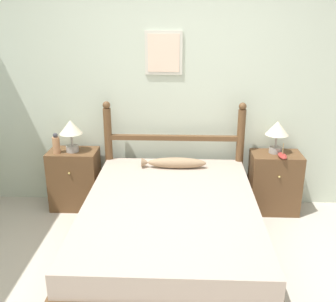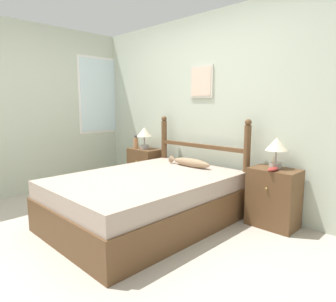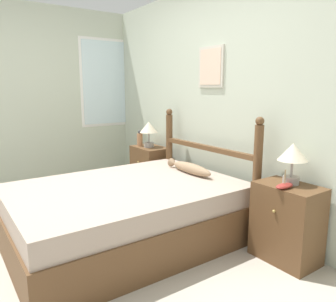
{
  "view_description": "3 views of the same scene",
  "coord_description": "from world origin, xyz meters",
  "px_view_note": "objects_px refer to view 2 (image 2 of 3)",
  "views": [
    {
      "loc": [
        0.17,
        -2.39,
        2.05
      ],
      "look_at": [
        0.02,
        1.0,
        0.84
      ],
      "focal_mm": 42.0,
      "sensor_mm": 36.0,
      "label": 1
    },
    {
      "loc": [
        2.55,
        -1.6,
        1.35
      ],
      "look_at": [
        0.11,
        0.88,
        0.81
      ],
      "focal_mm": 32.0,
      "sensor_mm": 36.0,
      "label": 2
    },
    {
      "loc": [
        2.67,
        -0.78,
        1.43
      ],
      "look_at": [
        0.08,
        1.03,
        0.82
      ],
      "focal_mm": 35.0,
      "sensor_mm": 36.0,
      "label": 3
    }
  ],
  "objects_px": {
    "fish_pillow": "(190,162)",
    "table_lamp_right": "(276,147)",
    "bed": "(146,200)",
    "nightstand_left": "(145,169)",
    "model_boat": "(273,169)",
    "bottle": "(136,142)",
    "table_lamp_left": "(144,134)",
    "nightstand_right": "(273,198)"
  },
  "relations": [
    {
      "from": "nightstand_right",
      "to": "table_lamp_left",
      "type": "height_order",
      "value": "table_lamp_left"
    },
    {
      "from": "nightstand_left",
      "to": "model_boat",
      "type": "bearing_deg",
      "value": -2.89
    },
    {
      "from": "nightstand_right",
      "to": "model_boat",
      "type": "distance_m",
      "value": 0.37
    },
    {
      "from": "bed",
      "to": "table_lamp_right",
      "type": "relative_size",
      "value": 6.04
    },
    {
      "from": "table_lamp_right",
      "to": "fish_pillow",
      "type": "distance_m",
      "value": 1.11
    },
    {
      "from": "nightstand_left",
      "to": "model_boat",
      "type": "relative_size",
      "value": 3.5
    },
    {
      "from": "nightstand_right",
      "to": "table_lamp_right",
      "type": "relative_size",
      "value": 1.92
    },
    {
      "from": "table_lamp_left",
      "to": "fish_pillow",
      "type": "distance_m",
      "value": 1.13
    },
    {
      "from": "nightstand_right",
      "to": "table_lamp_right",
      "type": "height_order",
      "value": "table_lamp_right"
    },
    {
      "from": "bed",
      "to": "nightstand_left",
      "type": "distance_m",
      "value": 1.43
    },
    {
      "from": "bed",
      "to": "model_boat",
      "type": "relative_size",
      "value": 11.02
    },
    {
      "from": "bottle",
      "to": "bed",
      "type": "bearing_deg",
      "value": -35.33
    },
    {
      "from": "nightstand_right",
      "to": "fish_pillow",
      "type": "height_order",
      "value": "fish_pillow"
    },
    {
      "from": "nightstand_left",
      "to": "model_boat",
      "type": "distance_m",
      "value": 2.21
    },
    {
      "from": "bed",
      "to": "table_lamp_right",
      "type": "distance_m",
      "value": 1.57
    },
    {
      "from": "table_lamp_left",
      "to": "bed",
      "type": "bearing_deg",
      "value": -40.62
    },
    {
      "from": "nightstand_left",
      "to": "nightstand_right",
      "type": "relative_size",
      "value": 1.0
    },
    {
      "from": "bottle",
      "to": "table_lamp_left",
      "type": "bearing_deg",
      "value": 18.81
    },
    {
      "from": "table_lamp_left",
      "to": "table_lamp_right",
      "type": "height_order",
      "value": "same"
    },
    {
      "from": "bottle",
      "to": "fish_pillow",
      "type": "relative_size",
      "value": 0.33
    },
    {
      "from": "nightstand_left",
      "to": "nightstand_right",
      "type": "xyz_separation_m",
      "value": [
        2.16,
        0.0,
        0.0
      ]
    },
    {
      "from": "bed",
      "to": "nightstand_right",
      "type": "relative_size",
      "value": 3.15
    },
    {
      "from": "table_lamp_right",
      "to": "bottle",
      "type": "xyz_separation_m",
      "value": [
        -2.29,
        -0.1,
        -0.14
      ]
    },
    {
      "from": "bottle",
      "to": "nightstand_right",
      "type": "bearing_deg",
      "value": 1.73
    },
    {
      "from": "table_lamp_left",
      "to": "table_lamp_right",
      "type": "relative_size",
      "value": 1.0
    },
    {
      "from": "nightstand_left",
      "to": "bottle",
      "type": "distance_m",
      "value": 0.45
    },
    {
      "from": "nightstand_right",
      "to": "fish_pillow",
      "type": "distance_m",
      "value": 1.12
    },
    {
      "from": "bed",
      "to": "fish_pillow",
      "type": "height_order",
      "value": "fish_pillow"
    },
    {
      "from": "nightstand_left",
      "to": "bottle",
      "type": "bearing_deg",
      "value": -154.28
    },
    {
      "from": "bed",
      "to": "bottle",
      "type": "xyz_separation_m",
      "value": [
        -1.22,
        0.87,
        0.48
      ]
    },
    {
      "from": "bed",
      "to": "table_lamp_left",
      "type": "xyz_separation_m",
      "value": [
        -1.07,
        0.92,
        0.62
      ]
    },
    {
      "from": "bed",
      "to": "table_lamp_left",
      "type": "distance_m",
      "value": 1.54
    },
    {
      "from": "bed",
      "to": "model_boat",
      "type": "distance_m",
      "value": 1.44
    },
    {
      "from": "table_lamp_right",
      "to": "fish_pillow",
      "type": "bearing_deg",
      "value": -168.21
    },
    {
      "from": "table_lamp_left",
      "to": "fish_pillow",
      "type": "xyz_separation_m",
      "value": [
        1.08,
        -0.17,
        -0.29
      ]
    },
    {
      "from": "bottle",
      "to": "model_boat",
      "type": "xyz_separation_m",
      "value": [
        2.33,
        -0.04,
        -0.08
      ]
    },
    {
      "from": "fish_pillow",
      "to": "table_lamp_left",
      "type": "bearing_deg",
      "value": 171.17
    },
    {
      "from": "bottle",
      "to": "fish_pillow",
      "type": "bearing_deg",
      "value": -5.39
    },
    {
      "from": "nightstand_left",
      "to": "table_lamp_left",
      "type": "height_order",
      "value": "table_lamp_left"
    },
    {
      "from": "bed",
      "to": "fish_pillow",
      "type": "relative_size",
      "value": 3.15
    },
    {
      "from": "nightstand_left",
      "to": "table_lamp_left",
      "type": "bearing_deg",
      "value": -67.99
    },
    {
      "from": "fish_pillow",
      "to": "table_lamp_right",
      "type": "bearing_deg",
      "value": 11.79
    }
  ]
}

